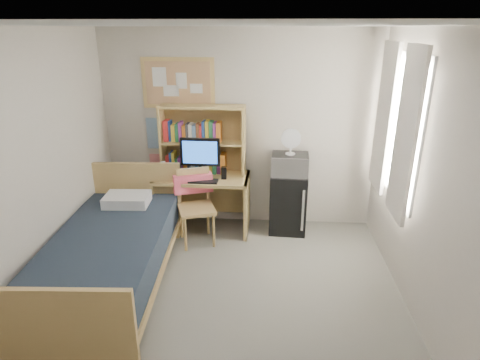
# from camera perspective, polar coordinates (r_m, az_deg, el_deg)

# --- Properties ---
(floor) EXTENTS (3.60, 4.20, 0.02)m
(floor) POSITION_cam_1_polar(r_m,az_deg,el_deg) (4.05, -2.45, -18.98)
(floor) COLOR gray
(floor) RESTS_ON ground
(ceiling) EXTENTS (3.60, 4.20, 0.02)m
(ceiling) POSITION_cam_1_polar(r_m,az_deg,el_deg) (3.11, -3.24, 21.14)
(ceiling) COLOR silver
(ceiling) RESTS_ON wall_back
(wall_back) EXTENTS (3.60, 0.04, 2.60)m
(wall_back) POSITION_cam_1_polar(r_m,az_deg,el_deg) (5.36, -0.14, 6.98)
(wall_back) COLOR beige
(wall_back) RESTS_ON floor
(wall_left) EXTENTS (0.04, 4.20, 2.60)m
(wall_left) POSITION_cam_1_polar(r_m,az_deg,el_deg) (3.99, -29.37, -0.67)
(wall_left) COLOR beige
(wall_left) RESTS_ON floor
(wall_right) EXTENTS (0.04, 4.20, 2.60)m
(wall_right) POSITION_cam_1_polar(r_m,az_deg,el_deg) (3.63, 26.73, -2.19)
(wall_right) COLOR beige
(wall_right) RESTS_ON floor
(window_unit) EXTENTS (0.10, 1.40, 1.70)m
(window_unit) POSITION_cam_1_polar(r_m,az_deg,el_deg) (4.61, 21.40, 7.09)
(window_unit) COLOR white
(window_unit) RESTS_ON wall_right
(curtain_left) EXTENTS (0.04, 0.55, 1.70)m
(curtain_left) POSITION_cam_1_polar(r_m,az_deg,el_deg) (4.23, 22.50, 5.80)
(curtain_left) COLOR white
(curtain_left) RESTS_ON wall_right
(curtain_right) EXTENTS (0.04, 0.55, 1.70)m
(curtain_right) POSITION_cam_1_polar(r_m,az_deg,el_deg) (4.97, 19.79, 8.22)
(curtain_right) COLOR white
(curtain_right) RESTS_ON wall_right
(bulletin_board) EXTENTS (0.94, 0.03, 0.64)m
(bulletin_board) POSITION_cam_1_polar(r_m,az_deg,el_deg) (5.34, -8.77, 13.48)
(bulletin_board) COLOR tan
(bulletin_board) RESTS_ON wall_back
(poster_wave) EXTENTS (0.30, 0.01, 0.42)m
(poster_wave) POSITION_cam_1_polar(r_m,az_deg,el_deg) (5.55, -11.63, 6.51)
(poster_wave) COLOR #265F9A
(poster_wave) RESTS_ON wall_back
(poster_japan) EXTENTS (0.28, 0.01, 0.36)m
(poster_japan) POSITION_cam_1_polar(r_m,az_deg,el_deg) (5.68, -11.29, 1.92)
(poster_japan) COLOR red
(poster_japan) RESTS_ON wall_back
(desk) EXTENTS (1.24, 0.64, 0.76)m
(desk) POSITION_cam_1_polar(r_m,az_deg,el_deg) (5.40, -5.30, -3.29)
(desk) COLOR #D8B469
(desk) RESTS_ON floor
(desk_chair) EXTENTS (0.61, 0.61, 0.95)m
(desk_chair) POSITION_cam_1_polar(r_m,az_deg,el_deg) (5.04, -6.22, -4.00)
(desk_chair) COLOR tan
(desk_chair) RESTS_ON floor
(mini_fridge) EXTENTS (0.50, 0.50, 0.81)m
(mini_fridge) POSITION_cam_1_polar(r_m,az_deg,el_deg) (5.40, 6.84, -3.13)
(mini_fridge) COLOR black
(mini_fridge) RESTS_ON floor
(bed) EXTENTS (1.24, 2.29, 0.61)m
(bed) POSITION_cam_1_polar(r_m,az_deg,el_deg) (4.47, -17.94, -10.87)
(bed) COLOR black
(bed) RESTS_ON floor
(hutch) EXTENTS (1.11, 0.30, 0.90)m
(hutch) POSITION_cam_1_polar(r_m,az_deg,el_deg) (5.26, -5.31, 5.69)
(hutch) COLOR #D8B469
(hutch) RESTS_ON desk
(monitor) EXTENTS (0.51, 0.05, 0.54)m
(monitor) POSITION_cam_1_polar(r_m,az_deg,el_deg) (5.12, -5.66, 3.11)
(monitor) COLOR black
(monitor) RESTS_ON desk
(keyboard) EXTENTS (0.48, 0.16, 0.02)m
(keyboard) POSITION_cam_1_polar(r_m,az_deg,el_deg) (5.07, -5.85, -0.14)
(keyboard) COLOR black
(keyboard) RESTS_ON desk
(speaker_left) EXTENTS (0.08, 0.08, 0.18)m
(speaker_left) POSITION_cam_1_polar(r_m,az_deg,el_deg) (5.24, -8.82, 1.31)
(speaker_left) COLOR black
(speaker_left) RESTS_ON desk
(speaker_right) EXTENTS (0.07, 0.07, 0.16)m
(speaker_right) POSITION_cam_1_polar(r_m,az_deg,el_deg) (5.13, -2.29, 1.01)
(speaker_right) COLOR black
(speaker_right) RESTS_ON desk
(water_bottle) EXTENTS (0.06, 0.06, 0.22)m
(water_bottle) POSITION_cam_1_polar(r_m,az_deg,el_deg) (5.24, -10.84, 1.42)
(water_bottle) COLOR white
(water_bottle) RESTS_ON desk
(hoodie) EXTENTS (0.51, 0.31, 0.24)m
(hoodie) POSITION_cam_1_polar(r_m,az_deg,el_deg) (5.12, -6.71, -0.43)
(hoodie) COLOR #FF6177
(hoodie) RESTS_ON desk_chair
(microwave) EXTENTS (0.48, 0.38, 0.27)m
(microwave) POSITION_cam_1_polar(r_m,az_deg,el_deg) (5.18, 7.09, 2.24)
(microwave) COLOR silver
(microwave) RESTS_ON mini_fridge
(desk_fan) EXTENTS (0.26, 0.26, 0.30)m
(desk_fan) POSITION_cam_1_polar(r_m,az_deg,el_deg) (5.10, 7.24, 5.29)
(desk_fan) COLOR white
(desk_fan) RESTS_ON microwave
(pillow) EXTENTS (0.53, 0.39, 0.12)m
(pillow) POSITION_cam_1_polar(r_m,az_deg,el_deg) (4.94, -15.76, -2.70)
(pillow) COLOR white
(pillow) RESTS_ON bed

